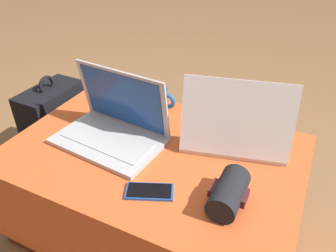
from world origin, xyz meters
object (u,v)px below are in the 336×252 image
(laptop_near, at_px, (113,126))
(cell_phone, at_px, (150,191))
(coffee_mug, at_px, (157,98))
(wrist_brace, at_px, (229,193))
(laptop_far, at_px, (235,131))
(backpack, at_px, (55,127))

(laptop_near, relative_size, cell_phone, 2.55)
(coffee_mug, bearing_deg, cell_phone, -65.38)
(laptop_near, height_order, wrist_brace, laptop_near)
(laptop_far, bearing_deg, backpack, -13.63)
(coffee_mug, bearing_deg, laptop_near, -99.26)
(coffee_mug, bearing_deg, laptop_far, -16.01)
(cell_phone, bearing_deg, laptop_far, -46.77)
(backpack, bearing_deg, coffee_mug, 102.28)
(laptop_far, relative_size, coffee_mug, 3.02)
(cell_phone, relative_size, wrist_brace, 0.96)
(laptop_near, relative_size, backpack, 0.85)
(cell_phone, height_order, wrist_brace, wrist_brace)
(cell_phone, relative_size, backpack, 0.33)
(laptop_far, bearing_deg, wrist_brace, 89.87)
(cell_phone, distance_m, backpack, 0.82)
(cell_phone, bearing_deg, coffee_mug, 1.67)
(laptop_near, distance_m, wrist_brace, 0.48)
(laptop_near, height_order, coffee_mug, laptop_near)
(laptop_near, bearing_deg, wrist_brace, -9.87)
(laptop_far, xyz_separation_m, cell_phone, (-0.15, -0.34, -0.05))
(laptop_far, xyz_separation_m, coffee_mug, (-0.36, 0.10, -0.01))
(cell_phone, bearing_deg, backpack, 41.26)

